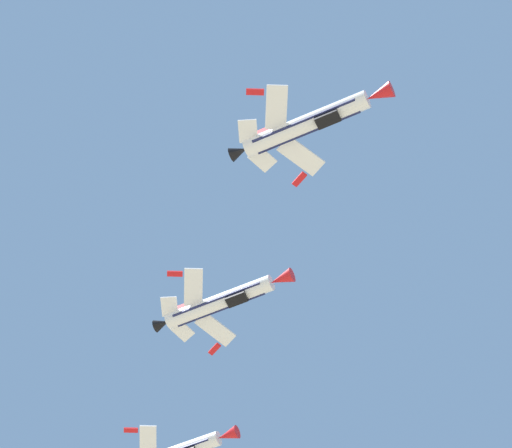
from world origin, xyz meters
TOP-DOWN VIEW (x-y plane):
  - fighter_jet_left_wing at (0.90, 51.49)m, footprint 14.89×10.64m
  - fighter_jet_right_wing at (-7.26, 75.22)m, footprint 14.89×10.55m

SIDE VIEW (x-z plane):
  - fighter_jet_left_wing at x=0.90m, z-range 94.05..98.44m
  - fighter_jet_right_wing at x=-7.26m, z-range 97.20..101.74m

